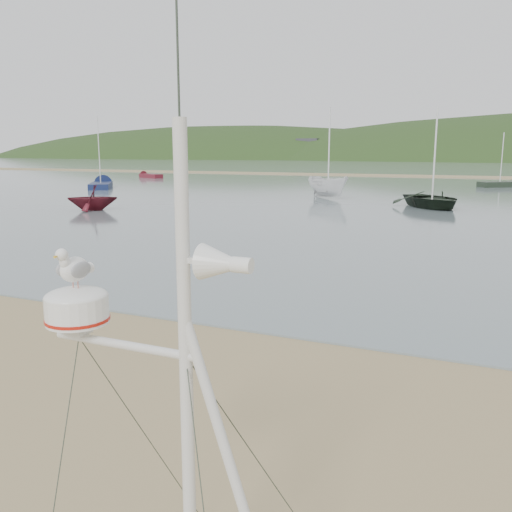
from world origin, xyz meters
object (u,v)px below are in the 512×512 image
at_px(boat_white, 329,168).
at_px(dinghy_red_far, 146,176).
at_px(sailboat_dark_mid, 511,184).
at_px(boat_red, 92,186).
at_px(mast_rig, 179,495).
at_px(boat_dark, 434,166).
at_px(sailboat_blue_near, 103,184).

bearing_deg(boat_white, dinghy_red_far, 95.97).
bearing_deg(sailboat_dark_mid, boat_red, -124.51).
distance_m(boat_red, dinghy_red_far, 38.49).
xyz_separation_m(boat_red, dinghy_red_far, (-19.69, 33.05, -1.11)).
bearing_deg(mast_rig, boat_dark, 93.11).
bearing_deg(boat_dark, boat_white, 116.24).
distance_m(boat_white, sailboat_blue_near, 23.01).
height_order(boat_red, boat_white, boat_white).
xyz_separation_m(mast_rig, boat_white, (-9.19, 34.57, 1.12)).
height_order(boat_dark, sailboat_dark_mid, sailboat_dark_mid).
relative_size(mast_rig, sailboat_blue_near, 0.62).
bearing_deg(sailboat_blue_near, boat_red, -51.96).
xyz_separation_m(sailboat_dark_mid, sailboat_blue_near, (-34.83, -15.66, -0.00)).
xyz_separation_m(boat_dark, dinghy_red_far, (-37.11, 23.89, -2.18)).
height_order(boat_dark, boat_red, boat_dark).
relative_size(boat_red, boat_white, 0.64).
bearing_deg(mast_rig, sailboat_blue_near, 130.16).
distance_m(mast_rig, sailboat_dark_mid, 53.54).
bearing_deg(dinghy_red_far, boat_red, -59.21).
height_order(dinghy_red_far, sailboat_blue_near, sailboat_blue_near).
height_order(boat_dark, boat_white, boat_dark).
bearing_deg(boat_dark, sailboat_dark_mid, 42.75).
relative_size(mast_rig, dinghy_red_far, 0.88).
distance_m(boat_red, sailboat_blue_near, 20.81).
bearing_deg(mast_rig, boat_red, 131.69).
xyz_separation_m(boat_red, sailboat_dark_mid, (22.02, 32.03, -1.09)).
height_order(mast_rig, dinghy_red_far, mast_rig).
xyz_separation_m(boat_white, sailboat_blue_near, (-22.70, 3.23, -1.86)).
relative_size(boat_dark, dinghy_red_far, 0.99).
bearing_deg(boat_red, mast_rig, 9.92).
height_order(boat_red, sailboat_blue_near, sailboat_blue_near).
distance_m(dinghy_red_far, sailboat_dark_mid, 41.72).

